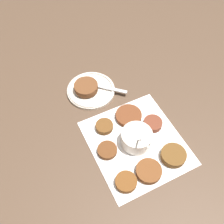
{
  "coord_description": "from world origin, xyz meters",
  "views": [
    {
      "loc": [
        0.3,
        -0.29,
        0.73
      ],
      "look_at": [
        -0.11,
        -0.0,
        0.02
      ],
      "focal_mm": 42.0,
      "sensor_mm": 36.0,
      "label": 1
    }
  ],
  "objects_px": {
    "sauce_bowl": "(135,139)",
    "fork": "(97,86)",
    "serving_plate": "(92,89)",
    "fritter_on_plate": "(86,87)"
  },
  "relations": [
    {
      "from": "fork",
      "to": "fritter_on_plate",
      "type": "bearing_deg",
      "value": -104.75
    },
    {
      "from": "serving_plate",
      "to": "fork",
      "type": "bearing_deg",
      "value": 79.39
    },
    {
      "from": "sauce_bowl",
      "to": "fritter_on_plate",
      "type": "height_order",
      "value": "sauce_bowl"
    },
    {
      "from": "sauce_bowl",
      "to": "fork",
      "type": "relative_size",
      "value": 0.67
    },
    {
      "from": "sauce_bowl",
      "to": "fritter_on_plate",
      "type": "relative_size",
      "value": 1.23
    },
    {
      "from": "fritter_on_plate",
      "to": "fork",
      "type": "height_order",
      "value": "fritter_on_plate"
    },
    {
      "from": "fritter_on_plate",
      "to": "serving_plate",
      "type": "bearing_deg",
      "value": 70.89
    },
    {
      "from": "serving_plate",
      "to": "fritter_on_plate",
      "type": "xyz_separation_m",
      "value": [
        -0.01,
        -0.02,
        0.02
      ]
    },
    {
      "from": "sauce_bowl",
      "to": "serving_plate",
      "type": "bearing_deg",
      "value": 178.12
    },
    {
      "from": "sauce_bowl",
      "to": "fritter_on_plate",
      "type": "xyz_separation_m",
      "value": [
        -0.27,
        -0.01,
        0.0
      ]
    }
  ]
}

